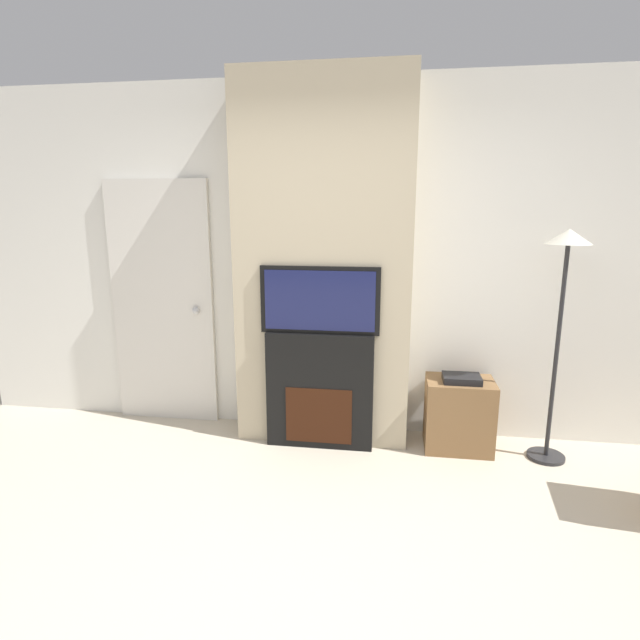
# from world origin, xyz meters

# --- Properties ---
(ground_plane) EXTENTS (14.00, 14.00, 0.00)m
(ground_plane) POSITION_xyz_m (0.00, 0.00, 0.00)
(ground_plane) COLOR beige
(wall_back) EXTENTS (6.00, 0.06, 2.70)m
(wall_back) POSITION_xyz_m (0.00, 2.03, 1.35)
(wall_back) COLOR silver
(wall_back) RESTS_ON ground_plane
(chimney_breast) EXTENTS (1.29, 0.35, 2.70)m
(chimney_breast) POSITION_xyz_m (0.00, 1.83, 1.35)
(chimney_breast) COLOR #BCAD8E
(chimney_breast) RESTS_ON ground_plane
(fireplace) EXTENTS (0.79, 0.15, 0.87)m
(fireplace) POSITION_xyz_m (0.00, 1.65, 0.43)
(fireplace) COLOR black
(fireplace) RESTS_ON ground_plane
(television) EXTENTS (0.86, 0.07, 0.49)m
(television) POSITION_xyz_m (0.00, 1.65, 1.12)
(television) COLOR black
(television) RESTS_ON fireplace
(floor_lamp) EXTENTS (0.29, 0.29, 1.63)m
(floor_lamp) POSITION_xyz_m (1.64, 1.68, 1.26)
(floor_lamp) COLOR #262628
(floor_lamp) RESTS_ON ground_plane
(media_stand) EXTENTS (0.49, 0.35, 0.58)m
(media_stand) POSITION_xyz_m (1.03, 1.75, 0.27)
(media_stand) COLOR brown
(media_stand) RESTS_ON ground_plane
(entry_door) EXTENTS (0.86, 0.09, 1.99)m
(entry_door) POSITION_xyz_m (-1.36, 1.97, 0.99)
(entry_door) COLOR silver
(entry_door) RESTS_ON ground_plane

